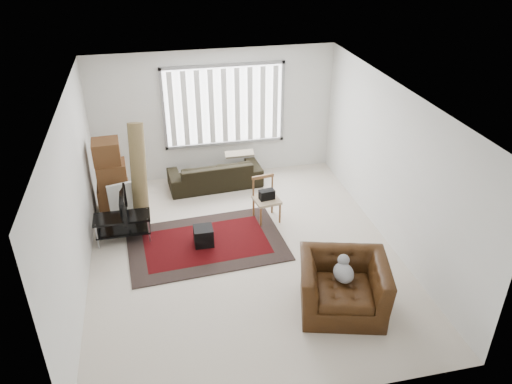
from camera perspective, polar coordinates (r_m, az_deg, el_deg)
room at (r=8.00m, az=-2.04°, el=5.47°), size 6.00×6.02×2.71m
persian_rug at (r=8.69m, az=-5.70°, el=-5.84°), size 2.75×1.93×0.02m
tv_stand at (r=8.87m, az=-15.00°, el=-3.43°), size 0.95×0.43×0.48m
tv at (r=8.69m, az=-15.29°, el=-1.47°), size 0.10×0.77×0.44m
subwoofer at (r=8.57m, az=-6.02°, el=-5.01°), size 0.32×0.32×0.32m
moving_boxes at (r=9.66m, az=-16.17°, el=1.44°), size 0.61×0.56×1.43m
white_flatpack at (r=9.41m, az=-14.67°, el=-1.13°), size 0.61×0.30×0.75m
rolled_rug at (r=9.06m, az=-13.24°, el=1.86°), size 0.40×0.77×1.87m
sofa at (r=10.31m, az=-4.73°, el=2.52°), size 1.95×0.95×0.73m
side_chair at (r=9.09m, az=1.19°, el=-0.62°), size 0.50×0.50×0.83m
armchair at (r=7.21m, az=9.93°, el=-10.19°), size 1.46×1.35×0.90m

